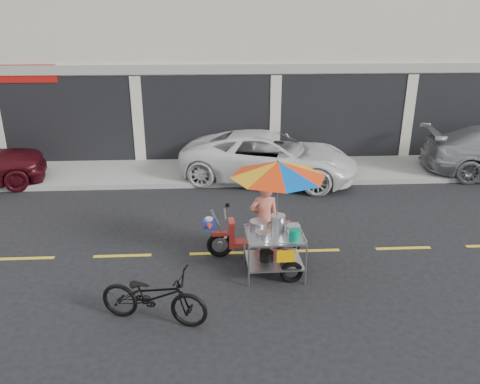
{
  "coord_description": "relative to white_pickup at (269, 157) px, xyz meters",
  "views": [
    {
      "loc": [
        -2.03,
        -8.78,
        4.74
      ],
      "look_at": [
        -1.5,
        0.6,
        1.15
      ],
      "focal_mm": 35.0,
      "sensor_mm": 36.0,
      "label": 1
    }
  ],
  "objects": [
    {
      "name": "near_bicycle",
      "position": [
        -2.67,
        -6.87,
        -0.25
      ],
      "size": [
        1.92,
        1.11,
        0.95
      ],
      "primitive_type": "imported",
      "rotation": [
        0.0,
        0.0,
        1.29
      ],
      "color": "black",
      "rests_on": "ground"
    },
    {
      "name": "sidewalk",
      "position": [
        0.39,
        0.9,
        -0.65
      ],
      "size": [
        45.0,
        3.0,
        0.15
      ],
      "primitive_type": "cube",
      "color": "gray",
      "rests_on": "ground"
    },
    {
      "name": "white_pickup",
      "position": [
        0.0,
        0.0,
        0.0
      ],
      "size": [
        5.65,
        3.66,
        1.45
      ],
      "primitive_type": "imported",
      "rotation": [
        0.0,
        0.0,
        1.31
      ],
      "color": "white",
      "rests_on": "ground"
    },
    {
      "name": "shophouse_block",
      "position": [
        3.21,
        5.99,
        3.51
      ],
      "size": [
        36.0,
        8.11,
        10.4
      ],
      "color": "beige",
      "rests_on": "ground"
    },
    {
      "name": "food_vendor_rig",
      "position": [
        -0.58,
        -5.16,
        0.73
      ],
      "size": [
        2.32,
        1.82,
        2.32
      ],
      "rotation": [
        0.0,
        0.0,
        0.02
      ],
      "color": "black",
      "rests_on": "ground"
    },
    {
      "name": "ground",
      "position": [
        0.39,
        -4.6,
        -0.72
      ],
      "size": [
        90.0,
        90.0,
        0.0
      ],
      "primitive_type": "plane",
      "color": "black"
    },
    {
      "name": "centerline",
      "position": [
        0.39,
        -4.6,
        -0.72
      ],
      "size": [
        42.0,
        0.1,
        0.01
      ],
      "primitive_type": "cube",
      "color": "gold",
      "rests_on": "ground"
    }
  ]
}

